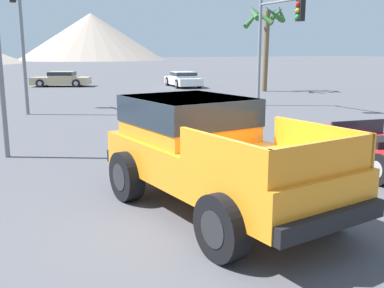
% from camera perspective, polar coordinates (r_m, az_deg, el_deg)
% --- Properties ---
extents(ground_plane, '(320.00, 320.00, 0.00)m').
position_cam_1_polar(ground_plane, '(7.70, 3.40, -9.14)').
color(ground_plane, '#4C4C51').
extents(orange_pickup_truck, '(2.80, 5.20, 1.92)m').
position_cam_1_polar(orange_pickup_truck, '(7.83, 1.91, -0.41)').
color(orange_pickup_truck, orange).
rests_on(orange_pickup_truck, ground_plane).
extents(red_convertible_car, '(2.44, 4.72, 1.04)m').
position_cam_1_polar(red_convertible_car, '(11.65, 21.71, -0.51)').
color(red_convertible_car, red).
rests_on(red_convertible_car, ground_plane).
extents(parked_car_white, '(2.43, 4.74, 1.15)m').
position_cam_1_polar(parked_car_white, '(34.63, -1.13, 8.26)').
color(parked_car_white, white).
rests_on(parked_car_white, ground_plane).
extents(parked_car_tan, '(4.69, 3.43, 1.15)m').
position_cam_1_polar(parked_car_tan, '(36.34, -16.27, 7.95)').
color(parked_car_tan, tan).
rests_on(parked_car_tan, ground_plane).
extents(traffic_light_main, '(0.38, 3.24, 6.15)m').
position_cam_1_polar(traffic_light_main, '(21.97, -21.25, 14.94)').
color(traffic_light_main, slate).
rests_on(traffic_light_main, ground_plane).
extents(traffic_light_crosswalk, '(0.38, 3.46, 5.18)m').
position_cam_1_polar(traffic_light_crosswalk, '(21.92, 10.70, 13.91)').
color(traffic_light_crosswalk, slate).
rests_on(traffic_light_crosswalk, ground_plane).
extents(palm_tree_short, '(2.90, 2.92, 5.75)m').
position_cam_1_polar(palm_tree_short, '(31.10, 9.37, 14.61)').
color(palm_tree_short, brown).
rests_on(palm_tree_short, ground_plane).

